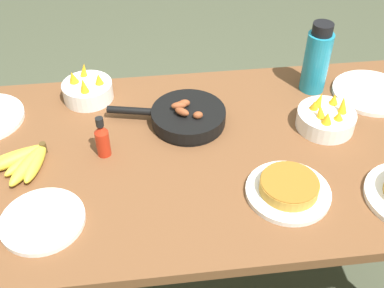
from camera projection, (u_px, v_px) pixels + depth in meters
ground_plane at (192, 288)px, 1.97m from camera, size 14.00×14.00×0.00m
dining_table at (192, 174)px, 1.54m from camera, size 1.72×0.86×0.76m
banana_bunch at (24, 161)px, 1.41m from camera, size 0.19×0.19×0.04m
skillet at (187, 116)px, 1.55m from camera, size 0.38×0.24×0.08m
frittata_plate_side at (289, 189)px, 1.32m from camera, size 0.24×0.24×0.05m
empty_plate_near_front at (43, 221)px, 1.26m from camera, size 0.22×0.22×0.02m
empty_plate_far_left at (371, 93)px, 1.69m from camera, size 0.27×0.27×0.02m
fruit_bowl_mango at (326, 118)px, 1.54m from camera, size 0.19×0.19×0.11m
fruit_bowl_citrus at (87, 90)px, 1.65m from camera, size 0.17×0.17×0.11m
water_bottle at (317, 59)px, 1.64m from camera, size 0.09×0.09×0.25m
hot_sauce_bottle at (102, 139)px, 1.42m from camera, size 0.04×0.04×0.14m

